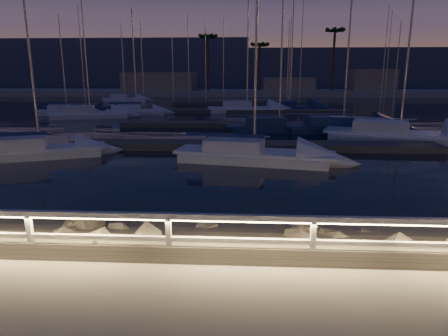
{
  "coord_description": "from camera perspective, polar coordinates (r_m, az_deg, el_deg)",
  "views": [
    {
      "loc": [
        -0.4,
        -7.73,
        3.9
      ],
      "look_at": [
        -1.06,
        4.0,
        1.08
      ],
      "focal_mm": 32.0,
      "sensor_mm": 36.0,
      "label": 1
    }
  ],
  "objects": [
    {
      "name": "sailboat_d",
      "position": [
        29.35,
        23.28,
        4.5
      ],
      "size": [
        10.09,
        5.78,
        16.49
      ],
      "rotation": [
        0.0,
        0.0,
        -0.33
      ],
      "color": "silver",
      "rests_on": "ground"
    },
    {
      "name": "sailboat_e",
      "position": [
        47.26,
        -21.72,
        7.58
      ],
      "size": [
        6.32,
        3.56,
        10.45
      ],
      "rotation": [
        0.0,
        0.0,
        0.32
      ],
      "color": "silver",
      "rests_on": "ground"
    },
    {
      "name": "sailboat_a",
      "position": [
        23.91,
        -25.23,
        2.39
      ],
      "size": [
        6.96,
        4.29,
        11.58
      ],
      "rotation": [
        0.0,
        0.0,
        0.39
      ],
      "color": "silver",
      "rests_on": "ground"
    },
    {
      "name": "sailboat_g",
      "position": [
        31.17,
        7.47,
        5.89
      ],
      "size": [
        8.33,
        3.32,
        13.77
      ],
      "rotation": [
        0.0,
        0.0,
        0.11
      ],
      "color": "navy",
      "rests_on": "ground"
    },
    {
      "name": "sailboat_j",
      "position": [
        42.97,
        -18.88,
        7.37
      ],
      "size": [
        8.23,
        4.23,
        13.51
      ],
      "rotation": [
        0.0,
        0.0,
        0.26
      ],
      "color": "silver",
      "rests_on": "ground"
    },
    {
      "name": "far_shore",
      "position": [
        81.86,
        3.47,
        10.95
      ],
      "size": [
        160.0,
        14.0,
        5.2
      ],
      "color": "gray",
      "rests_on": "ground"
    },
    {
      "name": "ground",
      "position": [
        8.66,
        5.68,
        -13.32
      ],
      "size": [
        400.0,
        400.0,
        0.0
      ],
      "primitive_type": "plane",
      "color": "gray",
      "rests_on": "ground"
    },
    {
      "name": "palm_left",
      "position": [
        80.33,
        -2.34,
        17.95
      ],
      "size": [
        3.0,
        3.0,
        11.2
      ],
      "color": "brown",
      "rests_on": "ground"
    },
    {
      "name": "palm_center",
      "position": [
        80.91,
        5.13,
        16.91
      ],
      "size": [
        3.0,
        3.0,
        9.7
      ],
      "color": "brown",
      "rests_on": "ground"
    },
    {
      "name": "floating_docks",
      "position": [
        40.46,
        3.79,
        7.37
      ],
      "size": [
        22.0,
        36.0,
        0.4
      ],
      "color": "#615851",
      "rests_on": "ground"
    },
    {
      "name": "sailboat_l",
      "position": [
        48.89,
        9.1,
        8.58
      ],
      "size": [
        9.47,
        4.37,
        15.46
      ],
      "rotation": [
        0.0,
        0.0,
        0.19
      ],
      "color": "navy",
      "rests_on": "ground"
    },
    {
      "name": "guard_rail",
      "position": [
        8.34,
        5.33,
        -8.57
      ],
      "size": [
        44.11,
        0.12,
        1.06
      ],
      "color": "silver",
      "rests_on": "ground"
    },
    {
      "name": "palm_right",
      "position": [
        81.71,
        15.56,
        18.04
      ],
      "size": [
        3.0,
        3.0,
        12.2
      ],
      "color": "brown",
      "rests_on": "ground"
    },
    {
      "name": "sailboat_h",
      "position": [
        32.15,
        16.19,
        5.73
      ],
      "size": [
        9.46,
        3.65,
        15.62
      ],
      "rotation": [
        0.0,
        0.0,
        0.09
      ],
      "color": "navy",
      "rests_on": "ground"
    },
    {
      "name": "harbor_water",
      "position": [
        39.25,
        3.8,
        6.35
      ],
      "size": [
        400.0,
        440.0,
        0.6
      ],
      "color": "black",
      "rests_on": "ground"
    },
    {
      "name": "sailboat_i",
      "position": [
        45.04,
        -12.6,
        7.98
      ],
      "size": [
        6.74,
        3.07,
        11.15
      ],
      "rotation": [
        0.0,
        0.0,
        0.18
      ],
      "color": "silver",
      "rests_on": "ground"
    },
    {
      "name": "sailboat_m",
      "position": [
        65.73,
        -14.12,
        9.56
      ],
      "size": [
        7.23,
        3.56,
        11.94
      ],
      "rotation": [
        0.0,
        0.0,
        0.23
      ],
      "color": "silver",
      "rests_on": "ground"
    },
    {
      "name": "sailboat_c",
      "position": [
        20.66,
        3.72,
        2.11
      ],
      "size": [
        8.39,
        3.87,
        13.75
      ],
      "rotation": [
        0.0,
        0.0,
        -0.19
      ],
      "color": "silver",
      "rests_on": "ground"
    },
    {
      "name": "distant_hills",
      "position": [
        143.08,
        -5.69,
        13.78
      ],
      "size": [
        230.0,
        37.5,
        18.0
      ],
      "color": "#394259",
      "rests_on": "ground"
    },
    {
      "name": "sailboat_k",
      "position": [
        46.48,
        2.99,
        8.5
      ],
      "size": [
        9.19,
        3.51,
        15.24
      ],
      "rotation": [
        0.0,
        0.0,
        0.09
      ],
      "color": "silver",
      "rests_on": "ground"
    }
  ]
}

